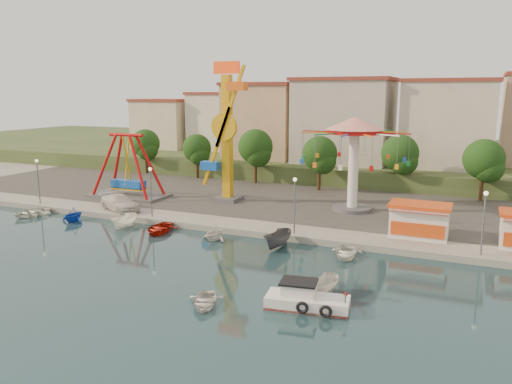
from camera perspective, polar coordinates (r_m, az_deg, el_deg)
The scene contains 34 objects.
ground at distance 39.84m, azimuth -13.18°, elevation -8.86°, with size 200.00×200.00×0.00m, color #132B34.
quay_deck at distance 95.43m, azimuth 9.64°, elevation 3.13°, with size 200.00×100.00×0.60m, color #9E998E.
asphalt_pad at distance 65.22m, azimuth 2.72°, elevation -0.17°, with size 90.00×28.00×0.01m, color #4C4944.
hill_terrace at distance 100.10m, azimuth 10.37°, elevation 4.17°, with size 200.00×60.00×3.00m, color #384C26.
pirate_ship_ride at distance 64.65m, azimuth -14.48°, elevation 2.79°, with size 10.00×5.00×8.00m.
kamikaze_tower at distance 59.48m, azimuth -3.24°, elevation 6.48°, with size 4.51×3.10×16.50m.
wave_swinger at distance 55.68m, azimuth 11.18°, elevation 5.57°, with size 11.60×11.60×10.40m.
booth_left at distance 47.74m, azimuth 18.18°, elevation -3.06°, with size 5.40×3.78×3.08m.
lamp_post_0 at distance 64.25m, azimuth -23.60°, elevation 0.99°, with size 0.14×0.14×5.00m, color #59595E.
lamp_post_1 at distance 53.71m, azimuth -11.90°, elevation -0.16°, with size 0.14×0.14×5.00m, color #59595E.
lamp_post_2 at distance 46.40m, azimuth 4.42°, elevation -1.73°, with size 0.14×0.14×5.00m, color #59595E.
lamp_post_3 at distance 43.97m, azimuth 24.54°, elevation -3.46°, with size 0.14×0.14×5.00m, color #59595E.
tree_0 at distance 83.06m, azimuth -12.51°, elevation 5.43°, with size 4.60×4.60×7.19m.
tree_1 at distance 77.00m, azimuth -6.78°, elevation 4.98°, with size 4.35×4.35×6.80m.
tree_2 at distance 71.99m, azimuth -0.05°, elevation 5.20°, with size 5.02×5.02×7.85m.
tree_3 at distance 67.26m, azimuth 7.29°, elevation 4.37°, with size 4.68×4.68×7.32m.
tree_4 at distance 68.09m, azimuth 16.13°, elevation 4.27°, with size 4.86×4.86×7.60m.
tree_5 at distance 65.72m, azimuth 24.58°, elevation 3.42°, with size 4.83×4.83×7.54m.
building_0 at distance 94.47m, azimuth -12.98°, elevation 8.19°, with size 9.26×9.53×11.87m, color beige.
building_1 at distance 92.56m, azimuth -4.90°, elevation 7.37°, with size 12.33×9.01×8.63m, color silver.
building_2 at distance 87.51m, azimuth 2.93°, elevation 8.03°, with size 11.95×9.28×11.23m, color tan.
building_3 at distance 80.60m, azimuth 11.37°, elevation 6.83°, with size 12.59×10.50×9.20m, color beige.
building_4 at distance 82.21m, azimuth 21.15°, elevation 6.39°, with size 10.75×9.23×9.24m, color beige.
cabin_motorboat at distance 32.68m, azimuth 5.67°, elevation -12.23°, with size 5.52×2.78×1.86m.
rowboat_a at distance 33.06m, azimuth -5.91°, elevation -12.27°, with size 2.28×3.20×0.66m, color silver.
skiff at distance 34.40m, azimuth 7.30°, elevation -10.69°, with size 1.34×3.57×1.38m, color silver.
van at distance 57.81m, azimuth -15.30°, elevation -1.19°, with size 2.38×5.86×1.70m, color silver.
moored_boat_0 at distance 61.16m, azimuth -24.30°, elevation -2.10°, with size 3.01×4.22×0.87m, color white.
moored_boat_1 at distance 56.79m, azimuth -20.20°, elevation -2.42°, with size 2.48×2.87×1.51m, color #1542BA.
moored_boat_2 at distance 52.40m, azimuth -14.80°, elevation -3.28°, with size 1.35×3.58×1.38m, color white.
moored_boat_3 at distance 50.06m, azimuth -11.07°, elevation -4.10°, with size 2.97×4.15×0.86m, color #A91B0D.
moored_boat_4 at distance 46.79m, azimuth -4.75°, elevation -4.61°, with size 2.43×2.82×1.49m, color white.
moored_boat_5 at distance 44.21m, azimuth 2.52°, elevation -5.46°, with size 1.53×4.08×1.58m, color #4F4E53.
moored_boat_6 at distance 42.63m, azimuth 10.21°, elevation -6.85°, with size 2.63×3.68×0.76m, color white.
Camera 1 is at (22.85, -29.71, 13.48)m, focal length 35.00 mm.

